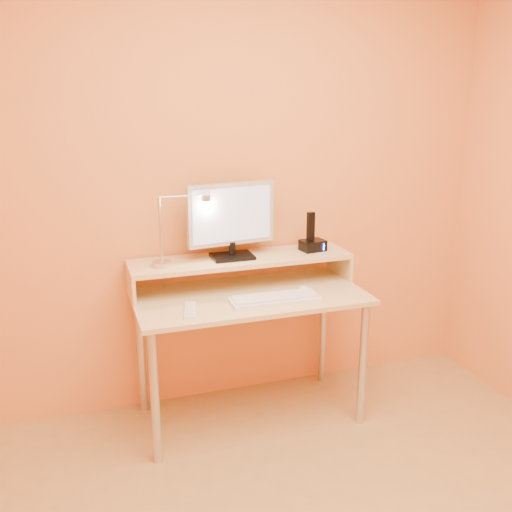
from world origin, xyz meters
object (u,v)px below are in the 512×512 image
object	(u,v)px
phone_dock	(313,245)
lamp_base	(162,264)
keyboard	(275,300)
remote_control	(190,311)
monitor_panel	(231,214)
mouse	(304,290)

from	to	relation	value
phone_dock	lamp_base	bearing A→B (deg)	173.57
keyboard	remote_control	size ratio (longest dim) A/B	2.39
phone_dock	keyboard	size ratio (longest dim) A/B	0.29
monitor_panel	lamp_base	world-z (taller)	monitor_panel
monitor_panel	mouse	world-z (taller)	monitor_panel
lamp_base	keyboard	world-z (taller)	lamp_base
monitor_panel	remote_control	world-z (taller)	monitor_panel
remote_control	lamp_base	bearing A→B (deg)	120.03
keyboard	mouse	xyz separation A→B (m)	(0.19, 0.07, 0.01)
remote_control	keyboard	bearing A→B (deg)	13.85
phone_dock	mouse	world-z (taller)	phone_dock
remote_control	monitor_panel	bearing A→B (deg)	59.12
monitor_panel	lamp_base	xyz separation A→B (m)	(-0.38, -0.04, -0.23)
monitor_panel	phone_dock	size ratio (longest dim) A/B	3.70
lamp_base	mouse	bearing A→B (deg)	-15.31
keyboard	remote_control	distance (m)	0.44
remote_control	mouse	bearing A→B (deg)	19.98
lamp_base	keyboard	xyz separation A→B (m)	(0.52, -0.26, -0.16)
lamp_base	monitor_panel	bearing A→B (deg)	5.98
phone_dock	remote_control	xyz separation A→B (m)	(-0.77, -0.30, -0.18)
monitor_panel	mouse	bearing A→B (deg)	-42.45
phone_dock	keyboard	bearing A→B (deg)	-146.72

